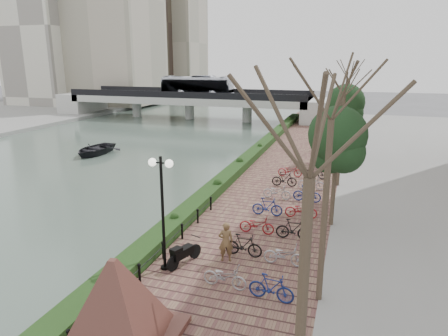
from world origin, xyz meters
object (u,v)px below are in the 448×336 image
at_px(granite_monument, 115,302).
at_px(boat, 95,149).
at_px(lamppost, 162,189).
at_px(motorcycle, 184,253).
at_px(pedestrian, 226,242).

distance_m(granite_monument, boat, 28.33).
distance_m(granite_monument, lamppost, 4.92).
xyz_separation_m(motorcycle, pedestrian, (1.54, 0.83, 0.35)).
distance_m(pedestrian, boat, 24.98).
bearing_deg(pedestrian, motorcycle, 7.98).
xyz_separation_m(pedestrian, boat, (-18.46, 16.81, -0.83)).
relative_size(lamppost, motorcycle, 2.82).
relative_size(pedestrian, boat, 0.35).
bearing_deg(boat, granite_monument, -52.38).
relative_size(granite_monument, boat, 1.06).
xyz_separation_m(granite_monument, lamppost, (-0.64, 4.45, 2.00)).
xyz_separation_m(motorcycle, boat, (-16.92, 17.64, -0.49)).
distance_m(lamppost, motorcycle, 3.00).
bearing_deg(boat, lamppost, -47.33).
height_order(pedestrian, boat, pedestrian).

